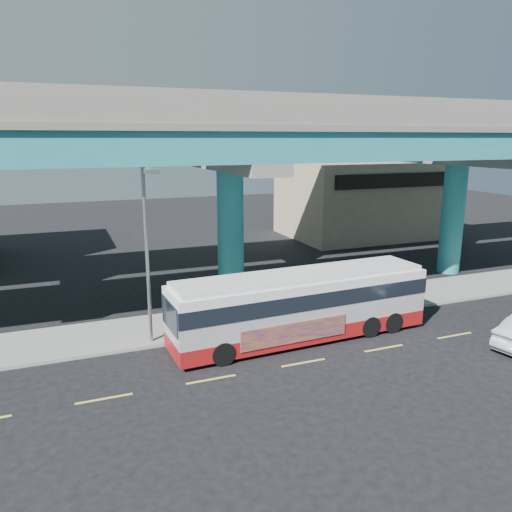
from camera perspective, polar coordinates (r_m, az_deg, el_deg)
name	(u,v)px	position (r m, az deg, el deg)	size (l,w,h in m)	color
ground	(300,360)	(21.57, 5.08, -11.75)	(120.00, 120.00, 0.00)	black
sidewalk	(253,316)	(26.18, -0.34, -6.88)	(70.00, 4.00, 0.15)	gray
lane_markings	(303,363)	(21.32, 5.45, -12.04)	(58.00, 0.12, 0.01)	#D8C64C
viaduct	(229,138)	(27.96, -3.13, 13.35)	(52.00, 12.40, 11.70)	#20717C
building_beige	(362,199)	(48.84, 12.06, 6.44)	(14.00, 10.23, 7.00)	tan
transit_bus	(301,303)	(23.11, 5.21, -5.37)	(12.44, 3.21, 3.16)	maroon
street_lamp	(148,231)	(21.43, -12.25, 2.86)	(0.50, 2.60, 8.01)	gray
stop_sign	(336,278)	(26.17, 9.19, -2.46)	(0.65, 0.51, 2.66)	gray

